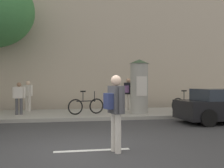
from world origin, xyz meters
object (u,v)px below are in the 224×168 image
at_px(pedestrian_with_backpack, 28,93).
at_px(bicycle_leaning, 86,106).
at_px(pedestrian_tallest, 128,91).
at_px(bicycle_upright, 187,104).
at_px(pedestrian_with_bag, 115,106).
at_px(poster_column, 139,86).
at_px(pedestrian_in_dark_shirt, 19,96).

bearing_deg(pedestrian_with_backpack, bicycle_leaning, -35.06).
xyz_separation_m(pedestrian_tallest, bicycle_upright, (2.67, -1.28, -0.62)).
height_order(pedestrian_with_bag, pedestrian_with_backpack, pedestrian_with_bag).
bearing_deg(poster_column, pedestrian_in_dark_shirt, 174.41).
distance_m(poster_column, pedestrian_with_bag, 6.85).
relative_size(pedestrian_with_bag, bicycle_upright, 1.02).
height_order(pedestrian_with_backpack, pedestrian_in_dark_shirt, pedestrian_with_backpack).
xyz_separation_m(pedestrian_with_bag, pedestrian_with_backpack, (-2.88, 8.51, -0.01)).
distance_m(pedestrian_in_dark_shirt, bicycle_upright, 8.05).
distance_m(pedestrian_with_bag, pedestrian_in_dark_shirt, 7.60).
bearing_deg(poster_column, pedestrian_with_bag, -110.81).
xyz_separation_m(pedestrian_with_bag, bicycle_leaning, (-0.07, 6.54, -0.53)).
relative_size(pedestrian_with_backpack, pedestrian_tallest, 0.92).
height_order(pedestrian_in_dark_shirt, bicycle_leaning, pedestrian_in_dark_shirt).
bearing_deg(pedestrian_in_dark_shirt, bicycle_leaning, -7.49).
bearing_deg(pedestrian_with_bag, pedestrian_in_dark_shirt, 114.13).
height_order(bicycle_leaning, bicycle_upright, same).
bearing_deg(pedestrian_with_backpack, pedestrian_with_bag, -71.29).
xyz_separation_m(bicycle_leaning, bicycle_upright, (5.00, 0.02, 0.00)).
height_order(pedestrian_with_bag, pedestrian_in_dark_shirt, pedestrian_with_bag).
xyz_separation_m(poster_column, pedestrian_with_bag, (-2.43, -6.40, -0.39)).
bearing_deg(pedestrian_with_bag, pedestrian_tallest, 73.99).
bearing_deg(bicycle_upright, poster_column, -176.31).
height_order(pedestrian_tallest, pedestrian_in_dark_shirt, pedestrian_tallest).
bearing_deg(poster_column, pedestrian_with_backpack, 158.30).
xyz_separation_m(poster_column, pedestrian_with_backpack, (-5.31, 2.11, -0.39)).
relative_size(pedestrian_with_bag, bicycle_leaning, 1.04).
distance_m(poster_column, pedestrian_with_backpack, 5.73).
xyz_separation_m(pedestrian_with_backpack, pedestrian_in_dark_shirt, (-0.23, -1.57, -0.06)).
bearing_deg(poster_column, bicycle_leaning, 176.73).
bearing_deg(bicycle_upright, pedestrian_with_backpack, 165.94).
distance_m(poster_column, bicycle_leaning, 2.67).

